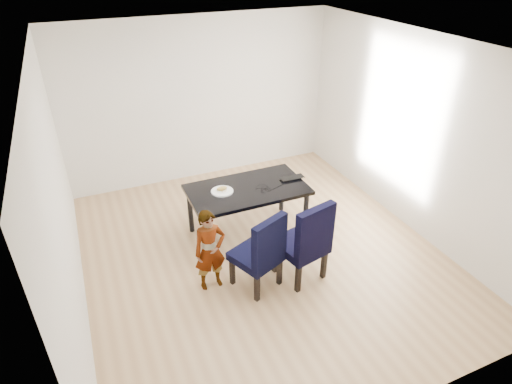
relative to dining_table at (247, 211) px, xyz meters
name	(u,v)px	position (x,y,z in m)	size (l,w,h in m)	color
floor	(262,253)	(0.00, -0.50, -0.38)	(4.50, 5.00, 0.01)	tan
ceiling	(264,46)	(0.00, -0.50, 2.33)	(4.50, 5.00, 0.01)	white
wall_back	(200,101)	(0.00, 2.00, 0.98)	(4.50, 0.01, 2.70)	silver
wall_front	(404,307)	(0.00, -3.00, 0.98)	(4.50, 0.01, 2.70)	silver
wall_left	(59,204)	(-2.25, -0.50, 0.98)	(0.01, 5.00, 2.70)	white
wall_right	(413,134)	(2.25, -0.50, 0.98)	(0.01, 5.00, 2.70)	white
dining_table	(247,211)	(0.00, 0.00, 0.00)	(1.60, 0.90, 0.75)	black
chair_left	(256,250)	(-0.31, -1.00, 0.14)	(0.50, 0.52, 1.03)	black
chair_right	(301,239)	(0.25, -1.06, 0.18)	(0.53, 0.55, 1.10)	black
child	(210,250)	(-0.81, -0.81, 0.15)	(0.38, 0.25, 1.05)	orange
plate	(222,191)	(-0.34, 0.04, 0.38)	(0.30, 0.30, 0.02)	white
sandwich	(222,188)	(-0.34, 0.05, 0.42)	(0.14, 0.07, 0.06)	#A8873C
laptop	(291,176)	(0.68, 0.04, 0.39)	(0.34, 0.22, 0.03)	black
cable_tangle	(266,190)	(0.21, -0.16, 0.38)	(0.14, 0.14, 0.01)	black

